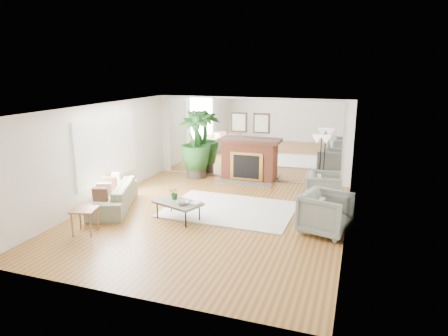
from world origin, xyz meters
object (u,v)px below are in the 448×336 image
at_px(sofa, 113,196).
at_px(armchair_front, 326,213).
at_px(side_table, 84,213).
at_px(floor_lamp, 321,144).
at_px(potted_ficus, 196,142).
at_px(armchair_back, 323,188).
at_px(fireplace, 248,159).
at_px(coffee_table, 178,203).

height_order(sofa, armchair_front, armchair_front).
distance_m(side_table, floor_lamp, 6.29).
bearing_deg(potted_ficus, armchair_back, -17.18).
distance_m(fireplace, floor_lamp, 2.33).
bearing_deg(fireplace, sofa, -125.23).
bearing_deg(fireplace, floor_lamp, -12.20).
bearing_deg(armchair_back, armchair_front, -179.18).
xyz_separation_m(side_table, floor_lamp, (4.27, 4.52, 0.90)).
xyz_separation_m(armchair_back, side_table, (-4.47, -3.59, 0.06)).
xyz_separation_m(fireplace, coffee_table, (-0.61, -3.66, -0.27)).
distance_m(fireplace, potted_ficus, 1.71).
relative_size(coffee_table, armchair_front, 1.27).
relative_size(armchair_back, side_table, 1.49).
bearing_deg(floor_lamp, coffee_table, -131.10).
bearing_deg(fireplace, coffee_table, -99.50).
bearing_deg(sofa, armchair_back, 92.07).
distance_m(armchair_front, potted_ficus, 5.35).
bearing_deg(sofa, fireplace, 123.61).
relative_size(sofa, side_table, 3.64).
bearing_deg(potted_ficus, armchair_front, -36.93).
bearing_deg(floor_lamp, side_table, -133.36).
distance_m(armchair_back, floor_lamp, 1.35).
xyz_separation_m(fireplace, potted_ficus, (-1.64, -0.16, 0.45)).
distance_m(coffee_table, side_table, 2.00).
bearing_deg(armchair_back, potted_ficus, 66.95).
bearing_deg(floor_lamp, fireplace, 167.80).
bearing_deg(coffee_table, sofa, 173.97).
distance_m(sofa, armchair_back, 5.25).
bearing_deg(armchair_front, floor_lamp, 23.59).
xyz_separation_m(sofa, side_table, (0.35, -1.52, 0.15)).
bearing_deg(floor_lamp, potted_ficus, 175.34).
bearing_deg(potted_ficus, floor_lamp, -4.66).
xyz_separation_m(fireplace, armchair_front, (2.60, -3.35, -0.22)).
xyz_separation_m(side_table, potted_ficus, (0.46, 4.83, 0.66)).
height_order(sofa, floor_lamp, floor_lamp).
xyz_separation_m(sofa, armchair_back, (4.82, 2.07, 0.09)).
height_order(side_table, potted_ficus, potted_ficus).
relative_size(sofa, armchair_back, 2.44).
bearing_deg(fireplace, armchair_back, -30.55).
distance_m(sofa, side_table, 1.57).
xyz_separation_m(armchair_front, side_table, (-4.70, -1.65, 0.02)).
distance_m(fireplace, armchair_back, 2.77).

